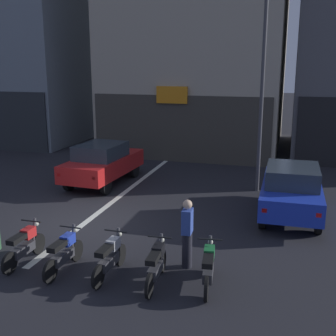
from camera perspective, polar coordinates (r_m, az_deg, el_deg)
The scene contains 13 objects.
ground_plane at distance 13.30m, azimuth -11.09°, elevation -7.27°, with size 120.00×120.00×0.00m, color #232328.
lane_centre_line at distance 18.57m, azimuth -2.71°, elevation -0.92°, with size 0.20×18.00×0.01m, color silver.
building_corner_left at distance 29.95m, azimuth -18.44°, elevation 20.12°, with size 8.33×9.80×16.73m.
car_red_crossing_near at distance 17.21m, azimuth -8.64°, elevation 0.77°, with size 2.00×4.20×1.64m.
car_blue_parked_kerbside at distance 13.95m, azimuth 16.01°, elevation -2.71°, with size 1.79×4.11×1.64m.
car_silver_down_street at distance 24.32m, azimuth 4.61°, elevation 4.70°, with size 1.86×4.14×1.64m.
street_lamp at distance 15.99m, azimuth 12.43°, elevation 12.13°, with size 0.36×0.36×7.18m.
motorcycle_red_row_leftmost at distance 11.06m, azimuth -18.46°, elevation -9.65°, with size 0.55×1.67×0.98m.
motorcycle_blue_row_left_mid at distance 10.42m, azimuth -13.59°, elevation -10.79°, with size 0.55×1.67×0.98m.
motorcycle_silver_row_centre at distance 10.00m, azimuth -7.70°, elevation -11.58°, with size 0.55×1.67×0.98m.
motorcycle_black_row_right_mid at distance 9.60m, azimuth -1.57°, elevation -12.60°, with size 0.55×1.67×0.98m.
motorcycle_green_row_rightmost at distance 9.52m, azimuth 5.37°, elevation -12.89°, with size 0.55×1.67×0.98m.
person_by_motorcycles at distance 10.16m, azimuth 2.55°, elevation -8.61°, with size 0.24×0.37×1.67m.
Camera 1 is at (5.80, -10.99, 4.73)m, focal length 46.11 mm.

